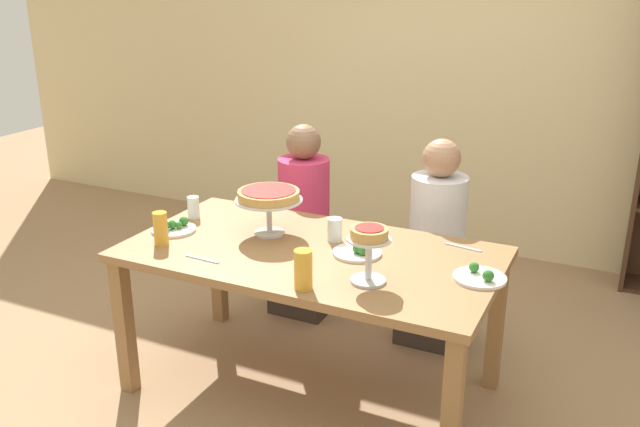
% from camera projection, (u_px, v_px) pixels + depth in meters
% --- Properties ---
extents(ground_plane, '(12.00, 12.00, 0.00)m').
position_uv_depth(ground_plane, '(311.00, 387.00, 3.39)').
color(ground_plane, '#9E7A56').
extents(rear_partition, '(8.00, 0.12, 2.80)m').
position_uv_depth(rear_partition, '(449.00, 56.00, 4.80)').
color(rear_partition, beige).
rests_on(rear_partition, ground_plane).
extents(dining_table, '(1.73, 0.93, 0.74)m').
position_uv_depth(dining_table, '(311.00, 267.00, 3.18)').
color(dining_table, olive).
rests_on(dining_table, ground_plane).
extents(diner_far_left, '(0.34, 0.34, 1.15)m').
position_uv_depth(diner_far_left, '(304.00, 233.00, 4.04)').
color(diner_far_left, '#382D28').
rests_on(diner_far_left, ground_plane).
extents(diner_far_right, '(0.34, 0.34, 1.15)m').
position_uv_depth(diner_far_right, '(435.00, 257.00, 3.70)').
color(diner_far_right, '#382D28').
rests_on(diner_far_right, ground_plane).
extents(deep_dish_pizza_stand, '(0.33, 0.33, 0.23)m').
position_uv_depth(deep_dish_pizza_stand, '(269.00, 198.00, 3.29)').
color(deep_dish_pizza_stand, silver).
rests_on(deep_dish_pizza_stand, dining_table).
extents(personal_pizza_stand, '(0.19, 0.19, 0.24)m').
position_uv_depth(personal_pizza_stand, '(369.00, 243.00, 2.77)').
color(personal_pizza_stand, silver).
rests_on(personal_pizza_stand, dining_table).
extents(salad_plate_near_diner, '(0.23, 0.23, 0.06)m').
position_uv_depth(salad_plate_near_diner, '(358.00, 251.00, 3.10)').
color(salad_plate_near_diner, white).
rests_on(salad_plate_near_diner, dining_table).
extents(salad_plate_far_diner, '(0.22, 0.22, 0.07)m').
position_uv_depth(salad_plate_far_diner, '(173.00, 227.00, 3.37)').
color(salad_plate_far_diner, white).
rests_on(salad_plate_far_diner, dining_table).
extents(salad_plate_spare, '(0.22, 0.22, 0.06)m').
position_uv_depth(salad_plate_spare, '(480.00, 276.00, 2.84)').
color(salad_plate_spare, white).
rests_on(salad_plate_spare, dining_table).
extents(beer_glass_amber_tall, '(0.07, 0.07, 0.16)m').
position_uv_depth(beer_glass_amber_tall, '(161.00, 229.00, 3.19)').
color(beer_glass_amber_tall, gold).
rests_on(beer_glass_amber_tall, dining_table).
extents(beer_glass_amber_short, '(0.08, 0.08, 0.17)m').
position_uv_depth(beer_glass_amber_short, '(303.00, 270.00, 2.74)').
color(beer_glass_amber_short, gold).
rests_on(beer_glass_amber_short, dining_table).
extents(water_glass_clear_near, '(0.07, 0.07, 0.11)m').
position_uv_depth(water_glass_clear_near, '(335.00, 229.00, 3.25)').
color(water_glass_clear_near, white).
rests_on(water_glass_clear_near, dining_table).
extents(water_glass_clear_far, '(0.06, 0.06, 0.12)m').
position_uv_depth(water_glass_clear_far, '(193.00, 207.00, 3.55)').
color(water_glass_clear_far, white).
rests_on(water_glass_clear_far, dining_table).
extents(cutlery_fork_near, '(0.18, 0.04, 0.00)m').
position_uv_depth(cutlery_fork_near, '(463.00, 247.00, 3.18)').
color(cutlery_fork_near, silver).
rests_on(cutlery_fork_near, dining_table).
extents(cutlery_knife_near, '(0.18, 0.03, 0.00)m').
position_uv_depth(cutlery_knife_near, '(202.00, 259.00, 3.05)').
color(cutlery_knife_near, silver).
rests_on(cutlery_knife_near, dining_table).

